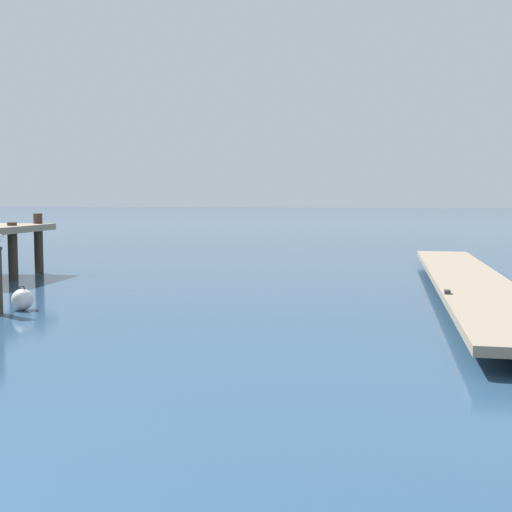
% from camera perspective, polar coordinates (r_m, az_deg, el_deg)
% --- Properties ---
extents(floating_dock, '(3.18, 17.21, 0.53)m').
position_cam_1_polar(floating_dock, '(17.86, 17.65, -1.94)').
color(floating_dock, gray).
rests_on(floating_dock, ground).
extents(mooring_buoy, '(0.47, 0.47, 0.54)m').
position_cam_1_polar(mooring_buoy, '(15.41, -19.31, -3.52)').
color(mooring_buoy, silver).
rests_on(mooring_buoy, ground).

